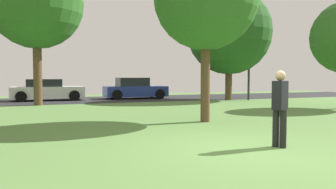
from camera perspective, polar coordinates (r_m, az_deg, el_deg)
The scene contains 8 objects.
ground_plane at distance 7.16m, azimuth 13.70°, elevation -9.05°, with size 44.00×44.00×0.00m, color #5B8442.
road_strip at distance 22.18m, azimuth -10.28°, elevation -0.80°, with size 44.00×6.40×0.01m, color #28282B.
oak_tree_left at distance 18.94m, azimuth -21.45°, elevation 14.37°, with size 4.76×4.76×7.67m.
maple_tree_near at distance 21.82m, azimuth 10.32°, elevation 10.36°, with size 5.32×5.32×6.94m.
person_thrower at distance 7.42m, azimuth 18.44°, elevation -1.75°, with size 0.38×0.34×1.62m.
parked_car_white at distance 22.10m, azimuth -19.78°, elevation 0.64°, with size 4.27×2.08×1.32m.
parked_car_blue at distance 22.77m, azimuth -5.69°, elevation 0.93°, with size 4.12×2.10×1.40m.
street_lamp_post at distance 21.72m, azimuth 13.56°, elevation 5.01°, with size 0.14×0.14×4.50m, color #2D2D33.
Camera 1 is at (-3.96, -5.77, 1.50)m, focal length 35.94 mm.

